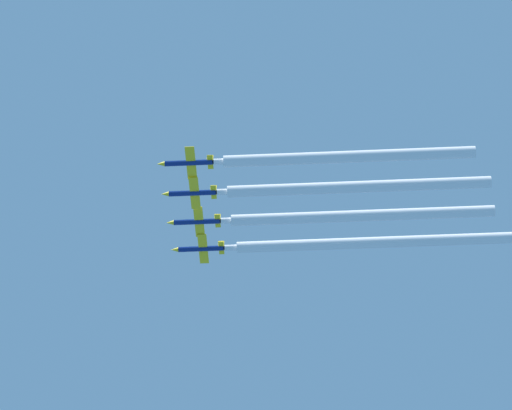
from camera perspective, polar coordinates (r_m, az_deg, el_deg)
name	(u,v)px	position (r m, az deg, el deg)	size (l,w,h in m)	color
jet_far_left	(187,163)	(269.70, -3.28, 2.01)	(9.01, 13.12, 3.15)	navy
jet_inner_left	(191,193)	(274.32, -3.10, 0.57)	(9.01, 13.12, 3.15)	navy
jet_center	(195,222)	(280.32, -2.89, -0.79)	(9.01, 13.12, 3.15)	navy
jet_inner_right	(199,249)	(285.27, -2.69, -2.08)	(9.01, 13.12, 3.15)	navy
smoke_trail_far_left	(344,157)	(268.96, 4.18, 2.28)	(2.64, 58.21, 2.64)	white
smoke_trail_inner_left	(353,187)	(273.71, 4.63, 0.86)	(2.64, 62.04, 2.64)	white
smoke_trail_center	(357,216)	(279.79, 4.81, -0.52)	(2.64, 63.32, 2.64)	white
smoke_trail_inner_right	(387,242)	(285.24, 6.22, -1.75)	(2.64, 76.78, 2.64)	white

